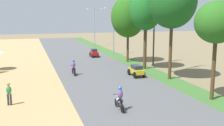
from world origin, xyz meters
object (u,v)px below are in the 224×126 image
median_tree_fifth (128,17)px  motorbike_ahead_second (120,99)px  utility_pole_near (172,26)px  car_hatchback_red (94,53)px  median_tree_third (172,1)px  median_tree_fourth (146,10)px  motorbike_ahead_third (74,68)px  streetlamp_mid (94,24)px  median_tree_second (217,23)px  streetlamp_near (114,27)px  car_sedan_yellow (136,70)px  pedestrian_on_shoulder (9,93)px  utility_pole_far (154,28)px

median_tree_fifth → motorbike_ahead_second: 19.82m
utility_pole_near → car_hatchback_red: utility_pole_near is taller
median_tree_third → median_tree_fourth: 5.61m
median_tree_fourth → utility_pole_near: size_ratio=0.93×
median_tree_fourth → median_tree_fifth: (-0.22, 5.14, -0.81)m
median_tree_fifth → motorbike_ahead_third: size_ratio=4.88×
median_tree_third → streetlamp_mid: (-0.11, 30.84, -3.17)m
median_tree_fourth → median_tree_fifth: size_ratio=1.05×
median_tree_second → streetlamp_near: (0.16, 24.84, -1.34)m
motorbike_ahead_second → car_sedan_yellow: bearing=61.4°
pedestrian_on_shoulder → motorbike_ahead_second: 7.76m
motorbike_ahead_second → median_tree_third: bearing=42.6°
pedestrian_on_shoulder → streetlamp_near: bearing=56.2°
pedestrian_on_shoulder → car_hatchback_red: 22.58m
streetlamp_mid → car_hatchback_red: bearing=-104.1°
median_tree_fifth → utility_pole_far: (2.56, -2.60, -1.38)m
median_tree_second → streetlamp_mid: streetlamp_mid is taller
motorbike_ahead_third → median_tree_second: bearing=-53.3°
streetlamp_mid → car_sedan_yellow: 29.23m
median_tree_third → streetlamp_near: 18.27m
streetlamp_near → utility_pole_near: utility_pole_near is taller
pedestrian_on_shoulder → car_hatchback_red: pedestrian_on_shoulder is taller
pedestrian_on_shoulder → utility_pole_far: 20.91m
car_sedan_yellow → motorbike_ahead_second: (-4.89, -8.98, 0.11)m
pedestrian_on_shoulder → car_sedan_yellow: (11.93, 5.73, -0.22)m
utility_pole_far → streetlamp_near: bearing=102.8°
median_tree_fourth → median_tree_fifth: bearing=92.5°
pedestrian_on_shoulder → median_tree_fifth: (14.25, 14.46, 5.11)m
median_tree_fifth → utility_pole_far: utility_pole_far is taller
utility_pole_far → car_hatchback_red: utility_pole_far is taller
median_tree_fifth → utility_pole_near: 7.93m
median_tree_fifth → median_tree_second: bearing=-89.5°
median_tree_second → motorbike_ahead_third: 15.08m
median_tree_second → car_hatchback_red: bearing=98.8°
median_tree_fourth → motorbike_ahead_second: size_ratio=5.14×
pedestrian_on_shoulder → motorbike_ahead_third: motorbike_ahead_third is taller
median_tree_second → median_tree_fifth: size_ratio=0.83×
streetlamp_mid → motorbike_ahead_second: size_ratio=4.25×
car_sedan_yellow → motorbike_ahead_third: 6.58m
median_tree_third → motorbike_ahead_second: size_ratio=5.70×
motorbike_ahead_second → motorbike_ahead_third: 11.64m
streetlamp_mid → median_tree_fifth: bearing=-90.9°
streetlamp_near → utility_pole_near: bearing=-82.3°
pedestrian_on_shoulder → streetlamp_near: size_ratio=0.22×
motorbike_ahead_second → streetlamp_mid: bearing=78.8°
median_tree_fourth → streetlamp_near: bearing=89.6°
median_tree_fifth → car_hatchback_red: size_ratio=4.38×
pedestrian_on_shoulder → utility_pole_near: (16.56, 6.93, 4.20)m
median_tree_fifth → streetlamp_mid: 20.20m
median_tree_third → streetlamp_near: median_tree_third is taller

